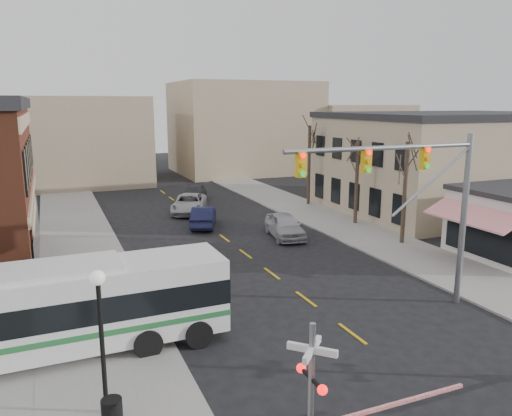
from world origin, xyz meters
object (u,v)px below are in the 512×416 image
at_px(transit_bus, 49,310).
at_px(traffic_signal_mast, 420,188).
at_px(car_c, 189,204).
at_px(car_d, 195,193).
at_px(pedestrian_far, 99,292).
at_px(pedestrian_near, 134,315).
at_px(trash_bin, 112,415).
at_px(car_b, 203,216).
at_px(rr_crossing_west, 325,394).
at_px(street_lamp, 100,313).
at_px(car_a, 285,226).

relative_size(transit_bus, traffic_signal_mast, 1.40).
relative_size(traffic_signal_mast, car_c, 1.63).
bearing_deg(car_d, pedestrian_far, -94.30).
xyz_separation_m(traffic_signal_mast, pedestrian_near, (-12.16, 2.13, -4.71)).
height_order(trash_bin, pedestrian_near, pedestrian_near).
bearing_deg(traffic_signal_mast, pedestrian_far, 156.80).
bearing_deg(transit_bus, car_c, 63.19).
relative_size(trash_bin, car_b, 0.21).
distance_m(car_b, car_d, 10.65).
distance_m(car_b, car_c, 5.21).
bearing_deg(rr_crossing_west, pedestrian_near, 110.88).
height_order(car_d, pedestrian_near, pedestrian_near).
height_order(traffic_signal_mast, trash_bin, traffic_signal_mast).
bearing_deg(pedestrian_near, transit_bus, 74.77).
xyz_separation_m(transit_bus, traffic_signal_mast, (15.21, -1.71, 3.81)).
bearing_deg(street_lamp, car_a, 49.63).
bearing_deg(car_d, trash_bin, -88.61).
xyz_separation_m(trash_bin, car_c, (9.84, 27.83, 0.18)).
xyz_separation_m(rr_crossing_west, car_a, (8.90, 20.67, -1.12)).
height_order(rr_crossing_west, car_d, rr_crossing_west).
distance_m(trash_bin, car_d, 35.09).
xyz_separation_m(street_lamp, car_b, (9.60, 21.65, -2.55)).
relative_size(car_a, car_d, 1.02).
bearing_deg(pedestrian_far, trash_bin, -130.56).
bearing_deg(trash_bin, car_d, 70.29).
height_order(trash_bin, car_b, car_b).
xyz_separation_m(rr_crossing_west, car_c, (4.82, 31.07, -1.17)).
xyz_separation_m(street_lamp, pedestrian_near, (1.62, 4.85, -2.34)).
distance_m(trash_bin, pedestrian_near, 6.05).
relative_size(rr_crossing_west, car_a, 1.12).
bearing_deg(car_b, street_lamp, 87.41).
bearing_deg(trash_bin, traffic_signal_mast, 15.08).
bearing_deg(car_c, traffic_signal_mast, -58.78).
distance_m(car_c, car_d, 5.57).
bearing_deg(pedestrian_far, car_b, 19.03).
xyz_separation_m(traffic_signal_mast, car_c, (-3.88, 24.14, -4.91)).
height_order(pedestrian_near, pedestrian_far, pedestrian_near).
distance_m(trash_bin, car_c, 29.52).
distance_m(transit_bus, car_a, 19.58).
height_order(car_c, car_d, car_c).
bearing_deg(car_a, pedestrian_far, -139.06).
bearing_deg(street_lamp, pedestrian_far, 85.58).
xyz_separation_m(car_b, pedestrian_far, (-8.96, -13.30, 0.09)).
distance_m(trash_bin, car_b, 24.56).
bearing_deg(pedestrian_near, car_b, -48.55).
bearing_deg(trash_bin, car_b, 67.16).
relative_size(street_lamp, car_b, 0.95).
xyz_separation_m(car_a, pedestrian_near, (-12.36, -11.60, 0.14)).
relative_size(car_a, car_c, 0.86).
xyz_separation_m(car_b, pedestrian_near, (-7.98, -16.80, 0.21)).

